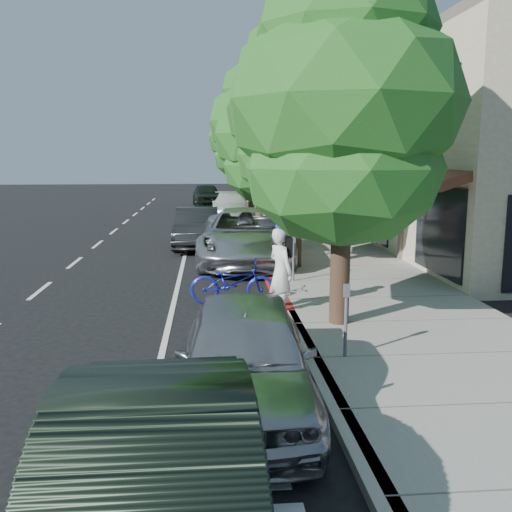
{
  "coord_description": "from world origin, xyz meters",
  "views": [
    {
      "loc": [
        -1.72,
        -13.08,
        3.51
      ],
      "look_at": [
        -0.71,
        -0.85,
        1.35
      ],
      "focal_mm": 40.0,
      "sensor_mm": 36.0,
      "label": 1
    }
  ],
  "objects": [
    {
      "name": "ground",
      "position": [
        0.0,
        0.0,
        0.0
      ],
      "size": [
        120.0,
        120.0,
        0.0
      ],
      "primitive_type": "plane",
      "color": "black",
      "rests_on": "ground"
    },
    {
      "name": "sidewalk",
      "position": [
        2.3,
        8.0,
        0.07
      ],
      "size": [
        4.6,
        56.0,
        0.15
      ],
      "primitive_type": "cube",
      "color": "gray",
      "rests_on": "ground"
    },
    {
      "name": "curb",
      "position": [
        0.0,
        8.0,
        0.07
      ],
      "size": [
        0.3,
        56.0,
        0.15
      ],
      "primitive_type": "cube",
      "color": "#9E998E",
      "rests_on": "ground"
    },
    {
      "name": "curb_red_segment",
      "position": [
        0.0,
        1.0,
        0.07
      ],
      "size": [
        0.32,
        4.0,
        0.15
      ],
      "primitive_type": "cube",
      "color": "maroon",
      "rests_on": "ground"
    },
    {
      "name": "storefront_building",
      "position": [
        9.6,
        18.0,
        3.5
      ],
      "size": [
        10.0,
        36.0,
        7.0
      ],
      "primitive_type": "cube",
      "color": "beige",
      "rests_on": "ground"
    },
    {
      "name": "street_tree_0",
      "position": [
        0.9,
        -2.0,
        4.41
      ],
      "size": [
        4.62,
        4.62,
        7.22
      ],
      "color": "black",
      "rests_on": "ground"
    },
    {
      "name": "street_tree_1",
      "position": [
        0.9,
        4.0,
        4.78
      ],
      "size": [
        4.33,
        4.33,
        7.62
      ],
      "color": "black",
      "rests_on": "ground"
    },
    {
      "name": "street_tree_2",
      "position": [
        0.9,
        10.0,
        4.25
      ],
      "size": [
        4.93,
        4.93,
        7.1
      ],
      "color": "black",
      "rests_on": "ground"
    },
    {
      "name": "street_tree_3",
      "position": [
        0.9,
        16.0,
        5.07
      ],
      "size": [
        5.28,
        5.28,
        8.29
      ],
      "color": "black",
      "rests_on": "ground"
    },
    {
      "name": "street_tree_4",
      "position": [
        0.9,
        22.0,
        4.66
      ],
      "size": [
        4.45,
        4.45,
        7.5
      ],
      "color": "black",
      "rests_on": "ground"
    },
    {
      "name": "street_tree_5",
      "position": [
        0.9,
        28.0,
        4.76
      ],
      "size": [
        5.34,
        5.34,
        7.89
      ],
      "color": "black",
      "rests_on": "ground"
    },
    {
      "name": "cyclist",
      "position": [
        -0.15,
        -0.83,
        0.98
      ],
      "size": [
        0.75,
        0.85,
        1.97
      ],
      "primitive_type": "imported",
      "rotation": [
        0.0,
        0.0,
        2.06
      ],
      "color": "silver",
      "rests_on": "ground"
    },
    {
      "name": "bicycle",
      "position": [
        -1.17,
        0.21,
        0.54
      ],
      "size": [
        2.1,
        0.89,
        1.08
      ],
      "primitive_type": "imported",
      "rotation": [
        0.0,
        0.0,
        1.48
      ],
      "color": "#161E9A",
      "rests_on": "ground"
    },
    {
      "name": "silver_suv",
      "position": [
        -0.5,
        5.5,
        0.9
      ],
      "size": [
        3.38,
        6.65,
        1.8
      ],
      "primitive_type": "imported",
      "rotation": [
        0.0,
        0.0,
        -0.06
      ],
      "color": "#BBBABF",
      "rests_on": "ground"
    },
    {
      "name": "dark_sedan",
      "position": [
        -2.2,
        9.0,
        0.76
      ],
      "size": [
        1.73,
        4.64,
        1.52
      ],
      "primitive_type": "imported",
      "rotation": [
        0.0,
        0.0,
        -0.03
      ],
      "color": "black",
      "rests_on": "ground"
    },
    {
      "name": "white_pickup",
      "position": [
        -0.5,
        18.85,
        0.74
      ],
      "size": [
        2.14,
        5.1,
        1.47
      ],
      "primitive_type": "imported",
      "rotation": [
        0.0,
        0.0,
        -0.01
      ],
      "color": "silver",
      "rests_on": "ground"
    },
    {
      "name": "dark_suv_far",
      "position": [
        -1.85,
        27.46,
        0.8
      ],
      "size": [
        2.22,
        4.83,
        1.6
      ],
      "primitive_type": "imported",
      "rotation": [
        0.0,
        0.0,
        0.07
      ],
      "color": "black",
      "rests_on": "ground"
    },
    {
      "name": "near_car_a",
      "position": [
        -1.24,
        -5.54,
        0.78
      ],
      "size": [
        2.03,
        4.64,
        1.55
      ],
      "primitive_type": "imported",
      "rotation": [
        0.0,
        0.0,
        -0.04
      ],
      "color": "#A3A2A7",
      "rests_on": "ground"
    },
    {
      "name": "near_car_b",
      "position": [
        -2.2,
        -9.0,
        0.81
      ],
      "size": [
        1.87,
        4.96,
        1.62
      ],
      "primitive_type": "imported",
      "rotation": [
        0.0,
        0.0,
        0.03
      ],
      "color": "black",
      "rests_on": "ground"
    },
    {
      "name": "pedestrian",
      "position": [
        3.7,
        11.19,
        0.96
      ],
      "size": [
        0.83,
        0.67,
        1.61
      ],
      "primitive_type": "imported",
      "rotation": [
        0.0,
        0.0,
        3.07
      ],
      "color": "black",
      "rests_on": "sidewalk"
    }
  ]
}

